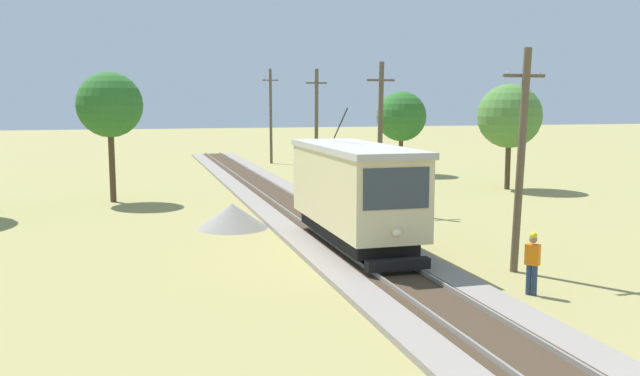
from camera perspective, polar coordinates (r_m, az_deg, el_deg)
The scene contains 10 objects.
red_tram at distance 23.58m, azimuth 2.94°, elevation -0.22°, with size 2.60×8.54×4.79m.
utility_pole_near_tram at distance 21.24m, azimuth 16.92°, elevation 2.37°, with size 1.40×0.56×6.95m.
utility_pole_mid at distance 32.14m, azimuth 5.20°, elevation 4.51°, with size 1.40×0.47×7.24m.
utility_pole_far at distance 43.24m, azimuth -0.31°, elevation 5.42°, with size 1.40×0.40×7.45m.
utility_pole_distant at distance 57.88m, azimuth -4.27°, elevation 6.27°, with size 1.40×0.37×8.19m.
gravel_pile at distance 28.30m, azimuth -7.57°, elevation -2.40°, with size 3.03×3.03×1.06m, color gray.
track_worker at distance 19.27m, azimuth 17.84°, elevation -5.96°, with size 0.43×0.45×1.78m.
tree_left_near at distance 41.96m, azimuth 16.02°, elevation 5.97°, with size 3.89×3.89×6.43m.
tree_right_near at distance 49.24m, azimuth 7.03°, elevation 6.14°, with size 3.67×3.67×6.13m.
tree_right_far at distance 36.85m, azimuth -17.68°, elevation 6.80°, with size 3.45×3.45×6.91m.
Camera 1 is at (-7.44, -6.87, 5.32)m, focal length 37.12 mm.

